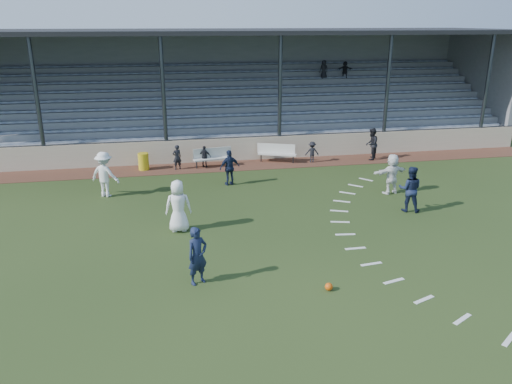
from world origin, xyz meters
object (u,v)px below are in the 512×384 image
(trash_bin, at_px, (144,161))
(player_navy_lead, at_px, (197,256))
(football, at_px, (329,287))
(bench_right, at_px, (277,151))
(player_white_lead, at_px, (178,206))
(official, at_px, (372,144))
(bench_left, at_px, (213,156))

(trash_bin, xyz_separation_m, player_navy_lead, (1.79, -11.89, 0.41))
(trash_bin, xyz_separation_m, football, (5.31, -12.98, -0.33))
(bench_right, bearing_deg, player_white_lead, -102.18)
(bench_right, bearing_deg, official, 15.69)
(bench_right, bearing_deg, player_navy_lead, -91.44)
(player_white_lead, height_order, official, player_white_lead)
(football, xyz_separation_m, player_navy_lead, (-3.51, 1.09, 0.74))
(football, relative_size, player_navy_lead, 0.13)
(bench_right, bearing_deg, football, -75.42)
(bench_right, bearing_deg, trash_bin, -157.05)
(bench_left, distance_m, trash_bin, 3.45)
(official, bearing_deg, player_navy_lead, -6.55)
(bench_left, xyz_separation_m, bench_right, (3.40, 0.24, 0.00))
(football, bearing_deg, player_navy_lead, 162.77)
(trash_bin, relative_size, player_white_lead, 0.45)
(bench_right, height_order, football, bench_right)
(trash_bin, xyz_separation_m, player_white_lead, (1.42, -8.02, 0.49))
(bench_left, bearing_deg, bench_right, -5.88)
(bench_right, height_order, trash_bin, bench_right)
(bench_left, xyz_separation_m, player_navy_lead, (-1.65, -11.86, 0.26))
(trash_bin, distance_m, player_white_lead, 8.16)
(bench_right, distance_m, football, 13.29)
(football, distance_m, official, 14.33)
(player_white_lead, relative_size, official, 1.11)
(football, bearing_deg, official, 62.54)
(trash_bin, height_order, official, official)
(bench_left, distance_m, football, 13.09)
(bench_right, distance_m, official, 5.09)
(bench_right, relative_size, player_navy_lead, 1.18)
(bench_left, xyz_separation_m, football, (1.86, -12.95, -0.47))
(bench_right, relative_size, player_white_lead, 1.08)
(bench_left, height_order, football, bench_left)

